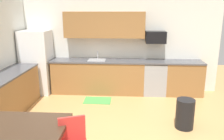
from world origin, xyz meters
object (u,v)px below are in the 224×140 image
object	(u,v)px
microwave	(156,37)
refrigerator	(37,62)
dining_table	(16,130)
trash_bin	(185,114)
oven_range	(154,78)

from	to	relation	value
microwave	refrigerator	bearing A→B (deg)	-176.86
refrigerator	dining_table	size ratio (longest dim) A/B	1.25
refrigerator	dining_table	xyz separation A→B (m)	(0.97, -3.38, -0.19)
dining_table	trash_bin	xyz separation A→B (m)	(2.69, 1.49, -0.38)
microwave	dining_table	bearing A→B (deg)	-122.94
refrigerator	microwave	distance (m)	3.36
microwave	dining_table	size ratio (longest dim) A/B	0.39
microwave	trash_bin	world-z (taller)	microwave
refrigerator	oven_range	xyz separation A→B (m)	(3.28, 0.08, -0.42)
microwave	trash_bin	bearing A→B (deg)	-79.34
microwave	dining_table	xyz separation A→B (m)	(-2.31, -3.56, -0.89)
microwave	oven_range	bearing A→B (deg)	-90.00
oven_range	trash_bin	xyz separation A→B (m)	(0.39, -1.97, -0.16)
oven_range	dining_table	bearing A→B (deg)	-123.69
trash_bin	dining_table	bearing A→B (deg)	-151.01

